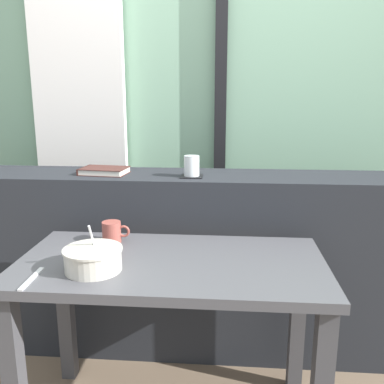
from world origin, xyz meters
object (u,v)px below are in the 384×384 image
Objects in this scene: closed_book at (104,171)px; soup_bowl at (93,259)px; breakfast_table at (171,290)px; juice_glass at (192,167)px; ceramic_mug at (112,232)px; fork_utensil at (32,279)px; coaster_square at (192,176)px.

closed_book is 0.67m from soup_bowl.
breakfast_table is 0.32m from soup_bowl.
juice_glass reaches higher than closed_book.
closed_book is 2.04× the size of ceramic_mug.
soup_bowl is at bearing 25.44° from fork_utensil.
soup_bowl is (-0.29, -0.59, -0.18)m from coaster_square.
soup_bowl is 1.19× the size of fork_utensil.
soup_bowl reaches higher than fork_utensil.
coaster_square is 0.59× the size of fork_utensil.
closed_book is 0.41m from ceramic_mug.
juice_glass is at bearing 85.83° from breakfast_table.
ceramic_mug is at bearing -134.04° from juice_glass.
ceramic_mug is (-0.01, 0.28, 0.00)m from soup_bowl.
closed_book is 1.14× the size of soup_bowl.
breakfast_table is 0.49m from fork_utensil.
fork_utensil is at bearing -114.58° from ceramic_mug.
soup_bowl is (-0.25, -0.11, 0.16)m from breakfast_table.
closed_book is at bearing 174.85° from juice_glass.
breakfast_table is at bearing -33.19° from ceramic_mug.
ceramic_mug is at bearing 64.07° from fork_utensil.
soup_bowl is at bearing -116.13° from juice_glass.
closed_book is at bearing 85.16° from fork_utensil.
soup_bowl is at bearing -156.86° from breakfast_table.
closed_book is at bearing 174.85° from coaster_square.
soup_bowl is 0.28m from ceramic_mug.
coaster_square is 0.88× the size of ceramic_mug.
juice_glass is at bearing 45.96° from ceramic_mug.
juice_glass reaches higher than coaster_square.
fork_utensil is (-0.47, -0.68, -0.26)m from juice_glass.
juice_glass is at bearing 63.87° from soup_bowl.
coaster_square is 0.68m from soup_bowl.
closed_book reaches higher than breakfast_table.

